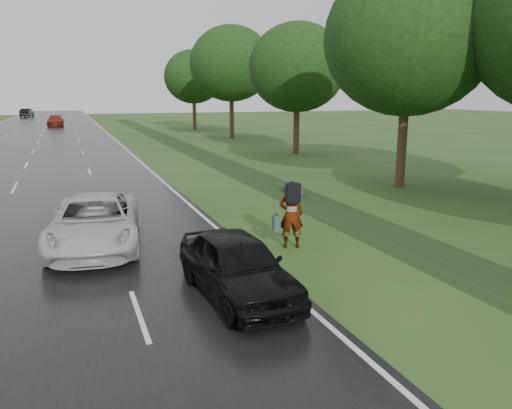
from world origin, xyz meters
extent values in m
cube|color=black|center=(0.00, 45.00, 0.02)|extent=(14.00, 180.00, 0.04)
cube|color=silver|center=(6.75, 45.00, 0.04)|extent=(0.12, 180.00, 0.01)
cube|color=silver|center=(0.00, 45.00, 0.04)|extent=(0.12, 180.00, 0.01)
cube|color=black|center=(11.50, 20.00, 0.00)|extent=(2.20, 120.00, 0.01)
cylinder|color=#2D2D2D|center=(11.50, 10.00, 0.25)|extent=(0.56, 1.00, 0.56)
cylinder|color=#3D2D19|center=(17.00, 10.00, 1.92)|extent=(0.44, 0.44, 3.84)
ellipsoid|color=black|center=(17.00, 10.00, 6.69)|extent=(7.60, 7.60, 6.84)
cylinder|color=#3D2D19|center=(18.20, 24.00, 1.76)|extent=(0.44, 0.44, 3.52)
ellipsoid|color=black|center=(18.20, 24.00, 6.14)|extent=(7.00, 7.00, 6.30)
cylinder|color=#3D2D19|center=(17.80, 38.00, 2.08)|extent=(0.44, 0.44, 4.16)
ellipsoid|color=black|center=(17.80, 38.00, 7.16)|extent=(8.00, 8.00, 7.20)
cylinder|color=#3D2D19|center=(17.50, 52.00, 1.84)|extent=(0.44, 0.44, 3.68)
ellipsoid|color=black|center=(17.50, 52.00, 6.38)|extent=(7.20, 7.20, 6.48)
imported|color=#A5998C|center=(8.20, 3.13, 0.96)|extent=(0.79, 0.62, 1.91)
cube|color=black|center=(8.13, 2.86, 1.63)|extent=(0.43, 0.32, 0.54)
cube|color=#314747|center=(7.83, 3.33, 0.70)|extent=(0.31, 0.56, 0.43)
cube|color=black|center=(7.83, 3.33, 0.96)|extent=(0.10, 0.19, 0.04)
imported|color=silver|center=(3.00, 5.00, 0.76)|extent=(3.04, 5.44, 1.44)
imported|color=black|center=(5.61, 0.22, 0.73)|extent=(1.94, 4.15, 1.37)
imported|color=maroon|center=(1.22, 64.49, 0.77)|extent=(2.22, 5.11, 1.46)
imported|color=black|center=(-4.25, 96.72, 0.83)|extent=(2.42, 5.01, 1.58)
camera|label=1|loc=(2.43, -9.30, 4.27)|focal=35.00mm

